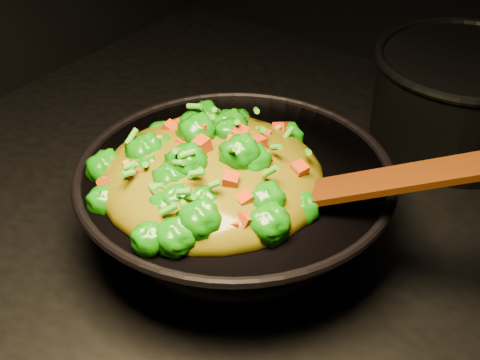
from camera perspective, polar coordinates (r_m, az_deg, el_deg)
The scene contains 4 objects.
wok at distance 0.89m, azimuth -0.39°, elevation -2.19°, with size 0.36×0.36×0.10m, color black, non-canonical shape.
stir_fry at distance 0.82m, azimuth -2.24°, elevation 2.32°, with size 0.26×0.26×0.09m, color #106207, non-canonical shape.
spatula at distance 0.78m, azimuth 11.49°, elevation -0.05°, with size 0.29×0.04×0.01m, color #361106.
back_pot at distance 1.11m, azimuth 16.75°, elevation 6.06°, with size 0.25×0.25×0.14m, color black.
Camera 1 is at (0.36, -0.64, 1.50)m, focal length 55.00 mm.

